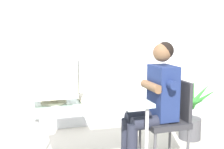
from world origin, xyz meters
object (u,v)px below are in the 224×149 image
desk (88,106)px  keyboard (87,98)px  crt_monitor (53,76)px  potted_plant (191,114)px  office_chair (169,116)px  desk_mug (89,90)px  person_seated (154,99)px

desk → keyboard: 0.08m
crt_monitor → potted_plant: bearing=13.9°
office_chair → crt_monitor: bearing=179.3°
crt_monitor → potted_plant: size_ratio=0.57×
desk → desk_mug: size_ratio=11.11×
keyboard → potted_plant: potted_plant is taller
desk → keyboard: size_ratio=2.80×
keyboard → office_chair: bearing=-2.8°
office_chair → potted_plant: size_ratio=1.12×
desk_mug → potted_plant: bearing=8.9°
keyboard → office_chair: size_ratio=0.45×
desk → person_seated: person_seated is taller
keyboard → potted_plant: size_ratio=0.51×
potted_plant → desk_mug: desk_mug is taller
keyboard → potted_plant: bearing=15.7°
desk → potted_plant: bearing=16.8°
crt_monitor → potted_plant: 2.00m
keyboard → desk: bearing=-71.9°
keyboard → person_seated: 0.73m
keyboard → potted_plant: 1.62m
desk → keyboard: (-0.01, 0.03, 0.08)m
desk → person_seated: bearing=-1.4°
desk → potted_plant: 1.60m
crt_monitor → person_seated: person_seated is taller
potted_plant → desk_mug: 1.52m
crt_monitor → keyboard: crt_monitor is taller
person_seated → desk_mug: size_ratio=12.79×
office_chair → potted_plant: bearing=38.6°
person_seated → desk_mug: bearing=159.7°
potted_plant → office_chair: bearing=-141.4°
office_chair → desk_mug: (-0.85, 0.24, 0.30)m
crt_monitor → desk: bearing=0.2°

